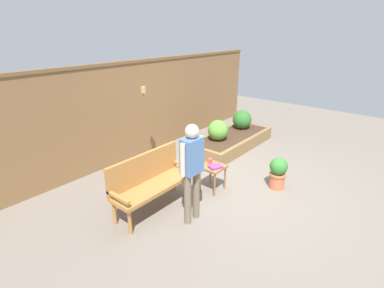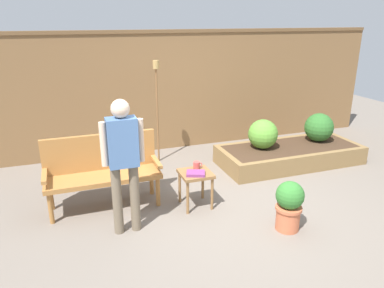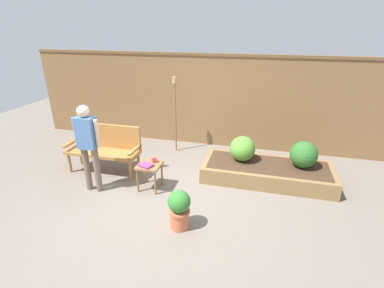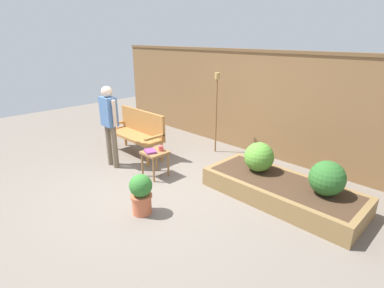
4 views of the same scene
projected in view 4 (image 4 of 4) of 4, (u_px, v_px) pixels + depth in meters
The scene contains 12 objects.
ground_plane at pixel (156, 187), 5.03m from camera, with size 14.00×14.00×0.00m, color #70665B.
fence_back at pixel (249, 101), 6.39m from camera, with size 8.40×0.14×2.16m.
garden_bench at pixel (138, 130), 6.31m from camera, with size 1.44×0.48×0.94m.
side_table at pixel (155, 156), 5.31m from camera, with size 0.40×0.40×0.48m.
cup_on_table at pixel (161, 148), 5.30m from camera, with size 0.12×0.09×0.09m.
book_on_table at pixel (150, 151), 5.25m from camera, with size 0.23×0.17×0.04m, color #7F3875.
potted_boxwood at pixel (141, 193), 4.20m from camera, with size 0.33×0.33×0.60m.
raised_planter_bed at pixel (281, 190), 4.63m from camera, with size 2.40×1.00×0.30m.
shrub_near_bench at pixel (259, 157), 4.88m from camera, with size 0.49×0.49×0.49m.
shrub_far_corner at pixel (327, 178), 4.14m from camera, with size 0.49×0.49×0.49m.
tiki_torch at pixel (217, 99), 6.22m from camera, with size 0.10×0.10×1.71m.
person_by_bench at pixel (109, 120), 5.57m from camera, with size 0.47×0.20×1.56m.
Camera 4 is at (3.62, -2.73, 2.40)m, focal length 27.95 mm.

